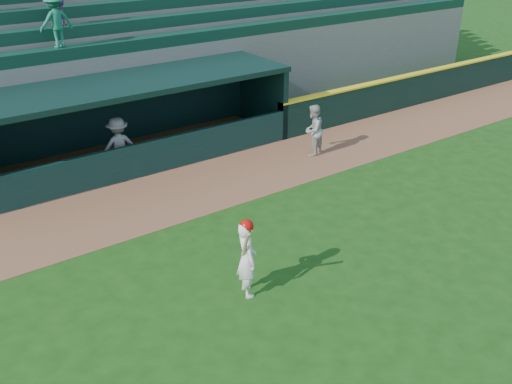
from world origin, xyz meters
The scene contains 9 objects.
ground centered at (0.00, 0.00, 0.00)m, with size 120.00×120.00×0.00m, color #194310.
warning_track centered at (0.00, 4.90, 0.01)m, with size 40.00×3.00×0.01m, color brown.
field_wall_right centered at (12.25, 6.55, 0.60)m, with size 15.50×0.30×1.20m, color black.
wall_stripe_right centered at (12.25, 6.55, 1.23)m, with size 15.50×0.32×0.06m, color yellow.
dugout_player_front centered at (4.50, 4.92, 0.80)m, with size 0.78×0.61×1.60m, color #ABABA5.
dugout_player_inside centered at (-0.90, 7.07, 0.83)m, with size 1.08×0.62×1.67m, color gray.
dugout centered at (0.00, 8.00, 1.36)m, with size 9.40×2.80×2.46m.
stands centered at (-0.05, 12.57, 2.40)m, with size 34.50×6.26×7.61m.
batter_at_plate centered at (-1.25, 0.15, 0.84)m, with size 0.56×0.80×1.67m.
Camera 1 is at (-6.47, -7.50, 6.79)m, focal length 40.00 mm.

